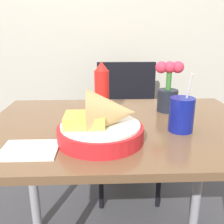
{
  "coord_description": "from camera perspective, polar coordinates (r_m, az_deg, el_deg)",
  "views": [
    {
      "loc": [
        -0.07,
        -0.87,
        1.07
      ],
      "look_at": [
        -0.04,
        -0.05,
        0.8
      ],
      "focal_mm": 40.0,
      "sensor_mm": 36.0,
      "label": 1
    }
  ],
  "objects": [
    {
      "name": "drink_cup",
      "position": [
        0.88,
        15.57,
        -0.78
      ],
      "size": [
        0.08,
        0.08,
        0.2
      ],
      "color": "navy",
      "rests_on": "dining_table"
    },
    {
      "name": "flower_vase",
      "position": [
        1.08,
        12.71,
        5.12
      ],
      "size": [
        0.12,
        0.09,
        0.21
      ],
      "color": "black",
      "rests_on": "dining_table"
    },
    {
      "name": "chair_far_window",
      "position": [
        1.71,
        3.39,
        -1.07
      ],
      "size": [
        0.4,
        0.4,
        0.88
      ],
      "color": "black",
      "rests_on": "ground_plane"
    },
    {
      "name": "dining_table",
      "position": [
        0.98,
        2.26,
        -9.32
      ],
      "size": [
        1.01,
        0.7,
        0.74
      ],
      "color": "brown",
      "rests_on": "ground_plane"
    },
    {
      "name": "napkin",
      "position": [
        0.76,
        -18.36,
        -8.2
      ],
      "size": [
        0.16,
        0.13,
        0.01
      ],
      "color": "white",
      "rests_on": "dining_table"
    },
    {
      "name": "food_basket",
      "position": [
        0.77,
        -1.85,
        -2.63
      ],
      "size": [
        0.27,
        0.27,
        0.17
      ],
      "color": "red",
      "rests_on": "dining_table"
    },
    {
      "name": "ketchup_bottle",
      "position": [
        1.0,
        -2.35,
        5.07
      ],
      "size": [
        0.06,
        0.06,
        0.22
      ],
      "color": "red",
      "rests_on": "dining_table"
    }
  ]
}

